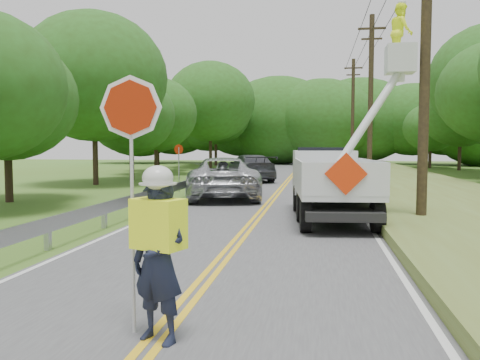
# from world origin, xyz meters

# --- Properties ---
(ground) EXTENTS (140.00, 140.00, 0.00)m
(ground) POSITION_xyz_m (0.00, 0.00, 0.00)
(ground) COLOR #48631E
(ground) RESTS_ON ground
(road) EXTENTS (7.20, 96.00, 0.03)m
(road) POSITION_xyz_m (0.00, 14.00, 0.01)
(road) COLOR #48484A
(road) RESTS_ON ground
(guardrail) EXTENTS (0.18, 48.00, 0.77)m
(guardrail) POSITION_xyz_m (-4.02, 14.91, 0.55)
(guardrail) COLOR #A1A2A9
(guardrail) RESTS_ON ground
(utility_poles) EXTENTS (1.60, 43.30, 10.00)m
(utility_poles) POSITION_xyz_m (5.00, 17.02, 5.27)
(utility_poles) COLOR black
(utility_poles) RESTS_ON ground
(tall_grass_verge) EXTENTS (7.00, 96.00, 0.30)m
(tall_grass_verge) POSITION_xyz_m (7.10, 14.00, 0.15)
(tall_grass_verge) COLOR #60672A
(tall_grass_verge) RESTS_ON ground
(treeline_left) EXTENTS (11.09, 56.34, 11.01)m
(treeline_left) POSITION_xyz_m (-10.16, 29.65, 5.75)
(treeline_left) COLOR #332319
(treeline_left) RESTS_ON ground
(treeline_horizon) EXTENTS (57.26, 15.03, 11.90)m
(treeline_horizon) POSITION_xyz_m (2.71, 56.01, 5.50)
(treeline_horizon) COLOR #294E18
(treeline_horizon) RESTS_ON ground
(flagger) EXTENTS (1.21, 0.70, 3.21)m
(flagger) POSITION_xyz_m (0.05, -0.65, 1.16)
(flagger) COLOR #191E33
(flagger) RESTS_ON road
(bucket_truck) EXTENTS (3.71, 6.73, 6.48)m
(bucket_truck) POSITION_xyz_m (2.44, 10.43, 1.49)
(bucket_truck) COLOR black
(bucket_truck) RESTS_ON road
(suv_silver) EXTENTS (4.34, 7.02, 1.81)m
(suv_silver) POSITION_xyz_m (-2.26, 15.34, 0.93)
(suv_silver) COLOR #ACAEB3
(suv_silver) RESTS_ON road
(suv_darkgrey) EXTENTS (4.45, 6.43, 1.73)m
(suv_darkgrey) POSITION_xyz_m (-2.49, 25.98, 0.88)
(suv_darkgrey) COLOR #3C3D45
(suv_darkgrey) RESTS_ON road
(stop_sign_permanent) EXTENTS (0.38, 0.38, 2.42)m
(stop_sign_permanent) POSITION_xyz_m (-5.01, 17.92, 1.60)
(stop_sign_permanent) COLOR #A1A2A9
(stop_sign_permanent) RESTS_ON ground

